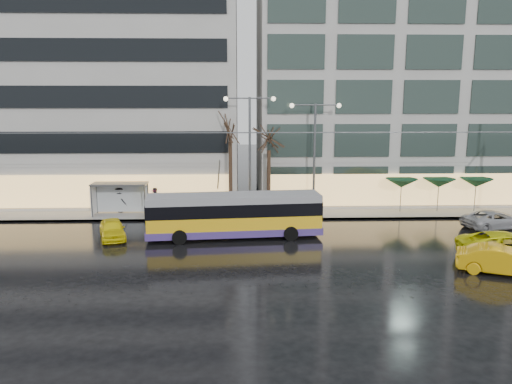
{
  "coord_description": "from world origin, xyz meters",
  "views": [
    {
      "loc": [
        1.25,
        -27.43,
        9.15
      ],
      "look_at": [
        2.29,
        5.0,
        2.95
      ],
      "focal_mm": 35.0,
      "sensor_mm": 36.0,
      "label": 1
    }
  ],
  "objects_px": {
    "trolleybus": "(234,217)",
    "bus_shelter": "(116,192)",
    "street_lamp_near": "(250,139)",
    "taxi_a": "(112,229)"
  },
  "relations": [
    {
      "from": "trolleybus",
      "to": "street_lamp_near",
      "type": "xyz_separation_m",
      "value": [
        1.15,
        6.38,
        4.57
      ]
    },
    {
      "from": "trolleybus",
      "to": "street_lamp_near",
      "type": "relative_size",
      "value": 1.27
    },
    {
      "from": "trolleybus",
      "to": "bus_shelter",
      "type": "distance_m",
      "value": 11.17
    },
    {
      "from": "bus_shelter",
      "to": "taxi_a",
      "type": "xyz_separation_m",
      "value": [
        1.23,
        -6.23,
        -1.32
      ]
    },
    {
      "from": "street_lamp_near",
      "to": "taxi_a",
      "type": "relative_size",
      "value": 2.38
    },
    {
      "from": "bus_shelter",
      "to": "taxi_a",
      "type": "distance_m",
      "value": 6.49
    },
    {
      "from": "trolleybus",
      "to": "taxi_a",
      "type": "xyz_separation_m",
      "value": [
        -8.0,
        0.04,
        -0.78
      ]
    },
    {
      "from": "trolleybus",
      "to": "bus_shelter",
      "type": "relative_size",
      "value": 2.74
    },
    {
      "from": "bus_shelter",
      "to": "street_lamp_near",
      "type": "height_order",
      "value": "street_lamp_near"
    },
    {
      "from": "trolleybus",
      "to": "street_lamp_near",
      "type": "bearing_deg",
      "value": 79.78
    }
  ]
}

